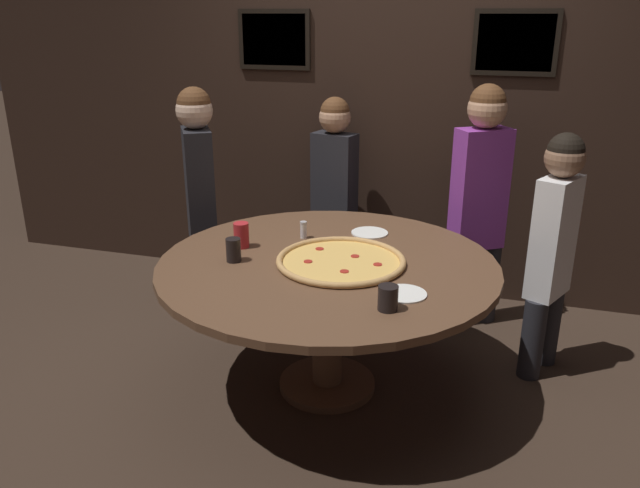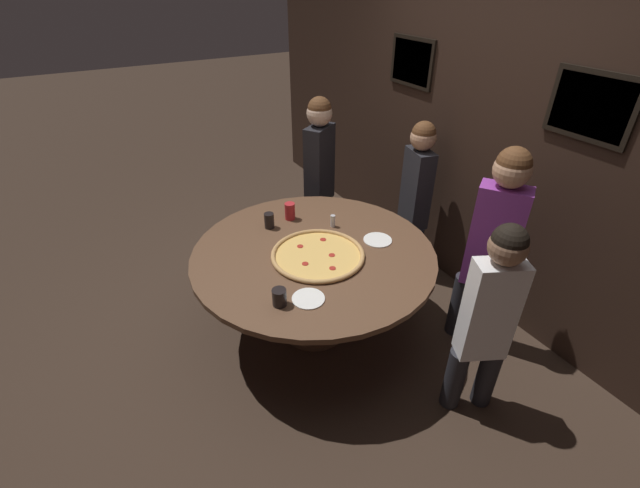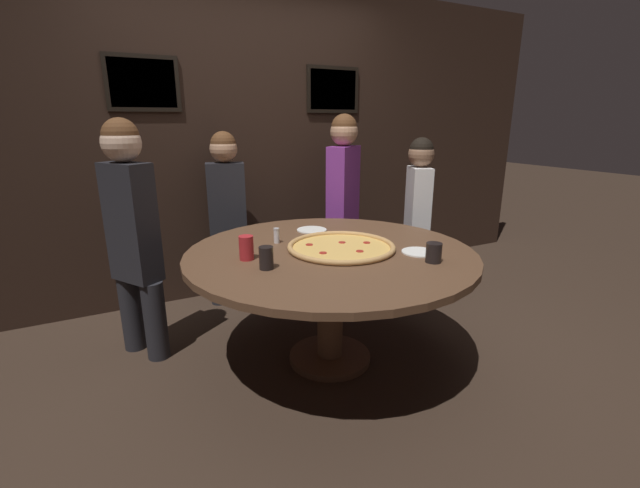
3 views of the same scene
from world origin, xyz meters
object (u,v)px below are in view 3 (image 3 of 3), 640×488
white_plate_right_side (312,230)px  white_plate_far_back (419,252)px  dining_table (330,268)px  drink_cup_far_right (266,258)px  condiment_shaker (277,235)px  diner_far_right (343,194)px  drink_cup_front_edge (434,253)px  diner_far_left (227,210)px  drink_cup_near_right (246,248)px  giant_pizza (341,247)px  diner_side_right (132,228)px  diner_centre_back (417,211)px

white_plate_right_side → white_plate_far_back: size_ratio=1.04×
white_plate_right_side → dining_table: bearing=-103.1°
drink_cup_far_right → condiment_shaker: size_ratio=1.25×
condiment_shaker → diner_far_right: size_ratio=0.06×
drink_cup_front_edge → diner_far_left: 1.78m
drink_cup_near_right → condiment_shaker: 0.36m
condiment_shaker → diner_far_left: size_ratio=0.07×
giant_pizza → condiment_shaker: bearing=134.4°
white_plate_right_side → giant_pizza: bearing=-94.8°
white_plate_far_back → giant_pizza: bearing=143.1°
diner_side_right → dining_table: bearing=-153.7°
drink_cup_front_edge → white_plate_right_side: bearing=106.9°
white_plate_far_back → drink_cup_front_edge: bearing=-104.3°
giant_pizza → white_plate_right_side: (0.04, 0.48, -0.01)m
giant_pizza → white_plate_right_side: giant_pizza is taller
drink_cup_near_right → diner_far_right: bearing=38.8°
white_plate_right_side → diner_centre_back: diner_centre_back is taller
dining_table → giant_pizza: size_ratio=2.64×
white_plate_right_side → drink_cup_near_right: bearing=-145.9°
giant_pizza → condiment_shaker: 0.43m
giant_pizza → drink_cup_far_right: (-0.53, -0.13, 0.05)m
white_plate_right_side → diner_side_right: 1.17m
diner_centre_back → diner_far_left: bearing=-89.6°
dining_table → diner_far_left: diner_far_left is taller
drink_cup_far_right → diner_centre_back: 1.69m
drink_cup_near_right → white_plate_far_back: 1.00m
white_plate_right_side → diner_far_left: bearing=119.9°
diner_far_right → diner_side_right: (-1.72, -0.37, -0.02)m
drink_cup_front_edge → white_plate_right_side: (-0.28, 0.93, -0.05)m
drink_cup_near_right → diner_centre_back: (1.60, 0.46, -0.04)m
giant_pizza → diner_far_left: size_ratio=0.46×
drink_cup_near_right → diner_far_left: 1.14m
diner_centre_back → diner_far_right: bearing=-113.5°
drink_cup_front_edge → condiment_shaker: 0.98m
drink_cup_far_right → white_plate_far_back: (0.90, -0.15, -0.06)m
white_plate_right_side → diner_side_right: size_ratio=0.14×
drink_cup_far_right → diner_far_right: bearing=45.2°
diner_far_right → drink_cup_far_right: bearing=11.4°
drink_cup_near_right → drink_cup_far_right: 0.20m
drink_cup_near_right → diner_far_right: size_ratio=0.09×
dining_table → diner_far_right: 1.25m
drink_cup_front_edge → drink_cup_near_right: 1.03m
drink_cup_front_edge → diner_far_left: diner_far_left is taller
white_plate_far_back → diner_far_right: size_ratio=0.13×
condiment_shaker → diner_far_left: (-0.07, 0.89, 0.01)m
dining_table → giant_pizza: (0.07, -0.01, 0.13)m
condiment_shaker → diner_far_right: 1.16m
giant_pizza → diner_centre_back: size_ratio=0.48×
white_plate_right_side → condiment_shaker: size_ratio=2.16×
drink_cup_near_right → diner_side_right: size_ratio=0.09×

